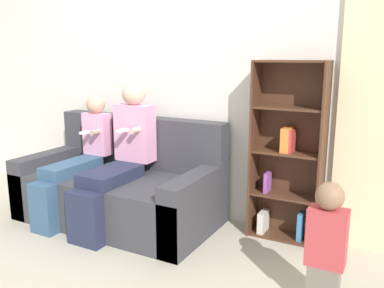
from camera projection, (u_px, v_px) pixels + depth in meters
name	position (u px, v px, depth m)	size (l,w,h in m)	color
ground_plane	(108.00, 250.00, 3.25)	(14.00, 14.00, 0.00)	#B2A893
back_wall	(175.00, 82.00, 3.90)	(10.00, 0.06, 2.55)	silver
curtain_panel	(376.00, 112.00, 3.06)	(0.55, 0.04, 2.22)	beige
couch	(121.00, 188.00, 3.82)	(1.84, 0.94, 0.94)	#38383D
adult_seated	(119.00, 154.00, 3.61)	(0.37, 0.88, 1.30)	#232842
child_seated	(76.00, 158.00, 3.81)	(0.28, 0.88, 1.15)	#335170
toddler_standing	(326.00, 245.00, 2.42)	(0.23, 0.17, 0.81)	#70665B
bookshelf	(288.00, 156.00, 3.37)	(0.58, 0.26, 1.49)	#4C2D1E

